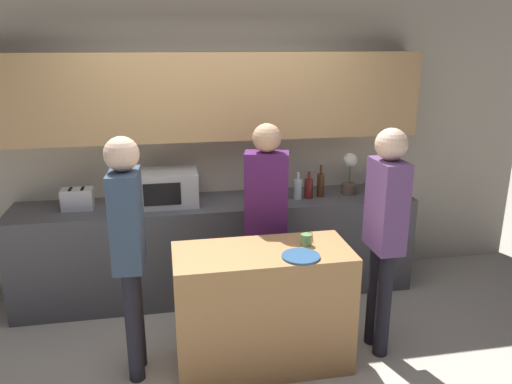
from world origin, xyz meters
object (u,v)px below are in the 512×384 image
Objects in this scene: bottle_4 at (321,184)px; toaster at (77,199)px; potted_plant at (350,174)px; cup_0 at (306,240)px; person_right at (385,223)px; person_left at (266,209)px; person_center at (128,239)px; microwave at (168,188)px; bottle_1 at (283,190)px; bottle_3 at (309,188)px; bottle_0 at (272,189)px; bottle_2 at (298,189)px; plate_on_island at (301,256)px.

toaster is at bearing 179.12° from bottle_4.
potted_plant reaches higher than bottle_4.
person_right is at bearing -2.55° from cup_0.
person_center is at bearing 39.58° from person_left.
bottle_1 is at bearing -1.64° from microwave.
bottle_4 is at bearing -123.40° from person_left.
bottle_3 is 2.99× the size of cup_0.
bottle_0 reaches higher than bottle_2.
person_right reaches higher than bottle_2.
bottle_0 is at bearing 133.93° from person_center.
bottle_0 is at bearing -165.13° from bottle_1.
person_left is at bearing 54.43° from person_right.
bottle_0 is at bearing 178.23° from bottle_2.
person_left is at bearing 97.35° from plate_on_island.
bottle_4 is 0.18× the size of person_center.
toaster is 1.80m from bottle_1.
toaster is 2.08m from plate_on_island.
microwave is at bearing -0.12° from toaster.
person_left is at bearing -107.10° from bottle_0.
person_left is at bearing -132.89° from bottle_3.
plate_on_island is 0.22m from cup_0.
bottle_2 is (1.93, -0.07, 0.01)m from toaster.
bottle_2 is at bearing -171.27° from bottle_4.
person_center is at bearing 87.98° from person_right.
toaster is 1.94m from bottle_2.
toaster is at bearing 146.99° from cup_0.
plate_on_island is (1.62, -1.31, -0.09)m from toaster.
bottle_2 is 1.28m from plate_on_island.
bottle_2 is at bearing -1.77° from bottle_0.
cup_0 is 0.05× the size of person_center.
bottle_3 is at bearing 0.75° from bottle_0.
bottle_3 is 0.14× the size of person_center.
bottle_4 is (2.16, -0.03, 0.03)m from toaster.
toaster is 1.64m from person_left.
toaster is 1.70m from bottle_0.
bottle_0 is at bearing 90.89° from cup_0.
bottle_0 reaches higher than plate_on_island.
bottle_0 reaches higher than toaster.
cup_0 is at bearing -112.51° from bottle_4.
cup_0 is (-0.74, -1.11, -0.16)m from potted_plant.
person_left is (-0.63, -0.57, -0.01)m from bottle_4.
person_left is (-0.51, -0.55, 0.01)m from bottle_3.
bottle_4 is 0.18× the size of person_right.
person_center is at bearing -104.31° from microwave.
toaster is 3.13× the size of cup_0.
person_right reaches higher than potted_plant.
bottle_0 is at bearing 86.46° from plate_on_island.
person_right is at bearing -76.92° from bottle_3.
microwave is at bearing 123.09° from plate_on_island.
person_left is 0.98× the size of person_right.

